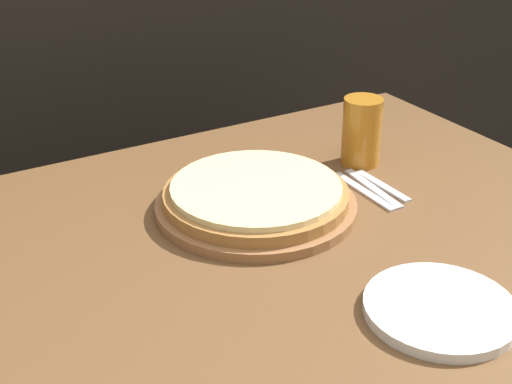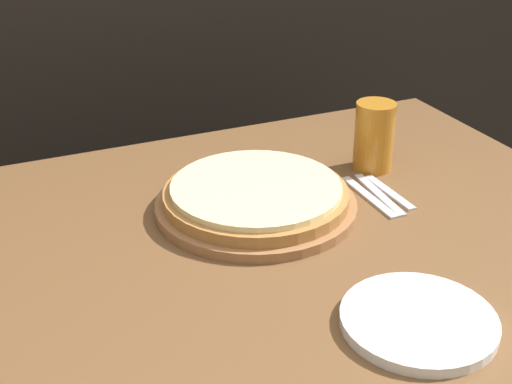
{
  "view_description": "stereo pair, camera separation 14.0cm",
  "coord_description": "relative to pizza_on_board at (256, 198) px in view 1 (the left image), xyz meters",
  "views": [
    {
      "loc": [
        -0.57,
        -0.97,
        1.4
      ],
      "look_at": [
        0.05,
        0.1,
        0.76
      ],
      "focal_mm": 50.0,
      "sensor_mm": 36.0,
      "label": 1
    },
    {
      "loc": [
        -0.45,
        -1.03,
        1.4
      ],
      "look_at": [
        0.05,
        0.1,
        0.76
      ],
      "focal_mm": 50.0,
      "sensor_mm": 36.0,
      "label": 2
    }
  ],
  "objects": [
    {
      "name": "fork",
      "position": [
        0.23,
        -0.05,
        -0.02
      ],
      "size": [
        0.02,
        0.19,
        0.0
      ],
      "color": "silver",
      "rests_on": "dining_table"
    },
    {
      "name": "dinner_knife",
      "position": [
        0.26,
        -0.05,
        -0.02
      ],
      "size": [
        0.03,
        0.19,
        0.0
      ],
      "color": "silver",
      "rests_on": "dining_table"
    },
    {
      "name": "pizza_on_board",
      "position": [
        0.0,
        0.0,
        0.0
      ],
      "size": [
        0.4,
        0.4,
        0.06
      ],
      "color": "#99663D",
      "rests_on": "dining_table"
    },
    {
      "name": "beer_glass",
      "position": [
        0.32,
        0.07,
        0.06
      ],
      "size": [
        0.09,
        0.09,
        0.15
      ],
      "color": "#B7701E",
      "rests_on": "dining_table"
    },
    {
      "name": "spoon",
      "position": [
        0.28,
        -0.05,
        -0.02
      ],
      "size": [
        0.02,
        0.16,
        0.0
      ],
      "color": "silver",
      "rests_on": "dining_table"
    },
    {
      "name": "dinner_plate",
      "position": [
        0.08,
        -0.44,
        -0.02
      ],
      "size": [
        0.24,
        0.24,
        0.02
      ],
      "color": "white",
      "rests_on": "dining_table"
    }
  ]
}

